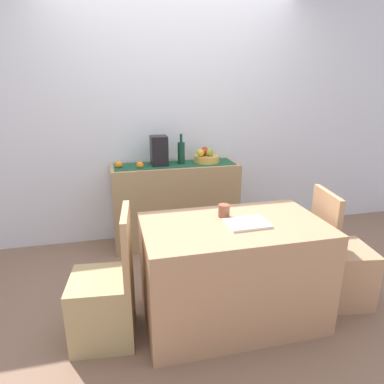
{
  "coord_description": "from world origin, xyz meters",
  "views": [
    {
      "loc": [
        -0.67,
        -2.41,
        1.65
      ],
      "look_at": [
        0.0,
        0.38,
        0.72
      ],
      "focal_mm": 32.03,
      "sensor_mm": 36.0,
      "label": 1
    }
  ],
  "objects": [
    {
      "name": "table_runner",
      "position": [
        -0.04,
        0.92,
        0.86
      ],
      "size": [
        1.21,
        0.32,
        0.01
      ],
      "primitive_type": "cube",
      "color": "#1C5034",
      "rests_on": "sideboard_console"
    },
    {
      "name": "chair_by_corner",
      "position": [
        0.99,
        -0.4,
        0.27
      ],
      "size": [
        0.45,
        0.45,
        0.9
      ],
      "color": "tan",
      "rests_on": "ground"
    },
    {
      "name": "apple_center",
      "position": [
        0.22,
        0.89,
        0.97
      ],
      "size": [
        0.07,
        0.07,
        0.07
      ],
      "primitive_type": "sphere",
      "color": "gold",
      "rests_on": "fruit_bowl"
    },
    {
      "name": "open_book",
      "position": [
        0.18,
        -0.44,
        0.75
      ],
      "size": [
        0.29,
        0.22,
        0.02
      ],
      "primitive_type": "cube",
      "rotation": [
        0.0,
        0.0,
        0.03
      ],
      "color": "white",
      "rests_on": "dining_table"
    },
    {
      "name": "room_wall_rear",
      "position": [
        0.0,
        1.18,
        1.35
      ],
      "size": [
        6.4,
        0.06,
        2.7
      ],
      "primitive_type": "cube",
      "color": "silver",
      "rests_on": "ground"
    },
    {
      "name": "ground_plane",
      "position": [
        0.0,
        0.0,
        -0.01
      ],
      "size": [
        6.4,
        6.4,
        0.02
      ],
      "primitive_type": "cube",
      "color": "#82634E",
      "rests_on": "ground"
    },
    {
      "name": "orange_loose_end",
      "position": [
        -0.4,
        0.83,
        0.89
      ],
      "size": [
        0.07,
        0.07,
        0.07
      ],
      "primitive_type": "sphere",
      "color": "orange",
      "rests_on": "sideboard_console"
    },
    {
      "name": "wine_bottle",
      "position": [
        0.02,
        0.92,
        0.97
      ],
      "size": [
        0.07,
        0.07,
        0.31
      ],
      "color": "#123A28",
      "rests_on": "sideboard_console"
    },
    {
      "name": "orange_loose_near_bowl",
      "position": [
        -0.6,
        0.9,
        0.89
      ],
      "size": [
        0.07,
        0.07,
        0.07
      ],
      "primitive_type": "sphere",
      "color": "orange",
      "rests_on": "sideboard_console"
    },
    {
      "name": "dining_table",
      "position": [
        0.11,
        -0.41,
        0.37
      ],
      "size": [
        1.24,
        0.72,
        0.74
      ],
      "primitive_type": "cube",
      "color": "tan",
      "rests_on": "ground"
    },
    {
      "name": "apple_left",
      "position": [
        0.31,
        0.88,
        0.97
      ],
      "size": [
        0.08,
        0.08,
        0.08
      ],
      "primitive_type": "sphere",
      "color": "olive",
      "rests_on": "fruit_bowl"
    },
    {
      "name": "coffee_maker",
      "position": [
        -0.2,
        0.92,
        1.0
      ],
      "size": [
        0.16,
        0.18,
        0.29
      ],
      "primitive_type": "cube",
      "color": "black",
      "rests_on": "sideboard_console"
    },
    {
      "name": "apple_front",
      "position": [
        0.27,
        0.94,
        0.97
      ],
      "size": [
        0.07,
        0.07,
        0.07
      ],
      "primitive_type": "sphere",
      "color": "#B1321C",
      "rests_on": "fruit_bowl"
    },
    {
      "name": "sideboard_console",
      "position": [
        -0.04,
        0.92,
        0.43
      ],
      "size": [
        1.28,
        0.42,
        0.85
      ],
      "primitive_type": "cube",
      "color": "tan",
      "rests_on": "ground"
    },
    {
      "name": "apple_upper",
      "position": [
        0.29,
        1.0,
        0.97
      ],
      "size": [
        0.07,
        0.07,
        0.07
      ],
      "primitive_type": "sphere",
      "color": "red",
      "rests_on": "fruit_bowl"
    },
    {
      "name": "coffee_cup",
      "position": [
        0.08,
        -0.27,
        0.78
      ],
      "size": [
        0.08,
        0.08,
        0.09
      ],
      "primitive_type": "cylinder",
      "color": "brown",
      "rests_on": "dining_table"
    },
    {
      "name": "chair_near_window",
      "position": [
        -0.77,
        -0.41,
        0.27
      ],
      "size": [
        0.44,
        0.44,
        0.9
      ],
      "color": "tan",
      "rests_on": "ground"
    },
    {
      "name": "fruit_bowl",
      "position": [
        0.29,
        0.92,
        0.89
      ],
      "size": [
        0.26,
        0.26,
        0.07
      ],
      "primitive_type": "cylinder",
      "color": "gold",
      "rests_on": "table_runner"
    }
  ]
}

